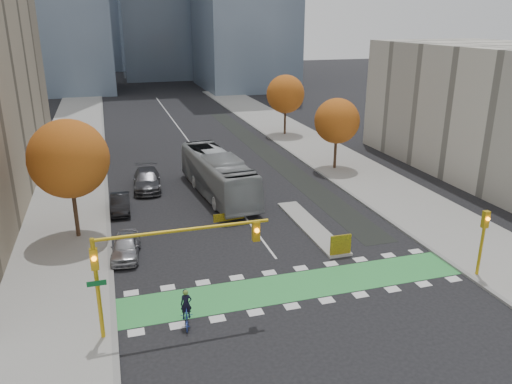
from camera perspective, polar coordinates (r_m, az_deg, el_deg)
ground at (r=27.55m, az=5.81°, el=-12.12°), size 300.00×300.00×0.00m
sidewalk_west at (r=44.17m, az=-21.21°, el=-0.89°), size 7.00×120.00×0.15m
sidewalk_east at (r=49.56m, az=11.50°, el=2.18°), size 7.00×120.00×0.15m
curb_west at (r=43.98m, az=-16.68°, el=-0.46°), size 0.30×120.00×0.16m
curb_east at (r=48.05m, az=7.81°, el=1.85°), size 0.30×120.00×0.16m
bike_crossing at (r=28.74m, az=4.66°, el=-10.64°), size 20.00×3.00×0.01m
centre_line at (r=63.93m, az=-7.98°, el=6.15°), size 0.15×70.00×0.01m
bike_lane_paint at (r=56.14m, az=1.27°, el=4.50°), size 2.50×50.00×0.01m
median_island at (r=36.30m, az=6.27°, el=-3.93°), size 1.60×10.00×0.16m
hazard_board at (r=32.05m, az=9.65°, el=-5.95°), size 1.40×0.12×1.30m
building_east at (r=52.97m, az=27.18°, el=8.14°), size 14.00×30.00×12.00m
tree_west at (r=34.81m, az=-20.61°, el=3.56°), size 5.20×5.20×8.22m
tree_east_near at (r=49.47m, az=9.23°, el=8.01°), size 4.40×4.40×7.08m
tree_east_far at (r=64.13m, az=3.39°, el=11.11°), size 4.80×4.80×7.65m
traffic_signal_west at (r=23.51m, az=-11.67°, el=-7.08°), size 8.53×0.56×5.20m
traffic_signal_east at (r=31.20m, az=24.55°, el=-4.35°), size 0.35×0.43×4.10m
cyclist at (r=25.29m, az=-7.93°, el=-13.61°), size 0.83×1.77×1.96m
bus at (r=42.28m, az=-4.39°, el=2.01°), size 4.25×13.20×3.61m
parked_car_a at (r=32.66m, az=-14.67°, el=-6.00°), size 2.23×4.38×1.43m
parked_car_b at (r=40.19m, az=-15.25°, el=-1.27°), size 1.57×4.15×1.35m
parked_car_c at (r=44.97m, az=-12.36°, el=1.37°), size 2.72×5.87×1.66m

